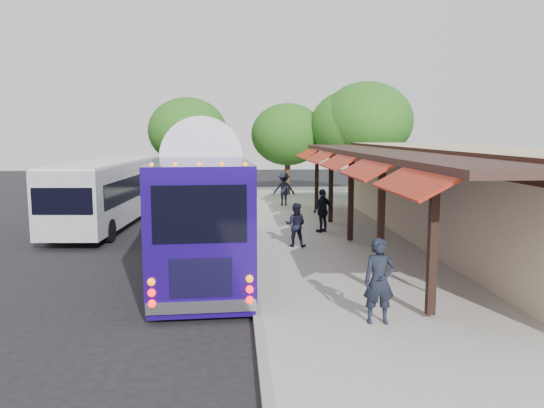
# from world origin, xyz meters

# --- Properties ---
(ground) EXTENTS (90.00, 90.00, 0.00)m
(ground) POSITION_xyz_m (0.00, 0.00, 0.00)
(ground) COLOR black
(ground) RESTS_ON ground
(sidewalk) EXTENTS (10.00, 40.00, 0.15)m
(sidewalk) POSITION_xyz_m (5.00, 4.00, 0.07)
(sidewalk) COLOR #9E9B93
(sidewalk) RESTS_ON ground
(curb) EXTENTS (0.20, 40.00, 0.16)m
(curb) POSITION_xyz_m (0.05, 4.00, 0.07)
(curb) COLOR gray
(curb) RESTS_ON ground
(station_shelter) EXTENTS (8.15, 20.00, 3.60)m
(station_shelter) POSITION_xyz_m (8.38, 4.00, 1.85)
(station_shelter) COLOR tan
(station_shelter) RESTS_ON ground
(coach_bus) EXTENTS (2.99, 11.59, 3.67)m
(coach_bus) POSITION_xyz_m (-1.45, 1.99, 1.97)
(coach_bus) COLOR #1B0865
(coach_bus) RESTS_ON ground
(city_bus) EXTENTS (3.11, 10.96, 2.91)m
(city_bus) POSITION_xyz_m (-5.98, 9.14, 1.61)
(city_bus) COLOR gray
(city_bus) RESTS_ON ground
(ped_a) EXTENTS (0.68, 0.46, 1.81)m
(ped_a) POSITION_xyz_m (2.57, -4.25, 1.06)
(ped_a) COLOR black
(ped_a) RESTS_ON sidewalk
(ped_b) EXTENTS (0.88, 0.76, 1.54)m
(ped_b) POSITION_xyz_m (1.70, 3.43, 0.92)
(ped_b) COLOR black
(ped_b) RESTS_ON sidewalk
(ped_c) EXTENTS (1.07, 0.97, 1.75)m
(ped_c) POSITION_xyz_m (3.10, 6.05, 1.02)
(ped_c) COLOR black
(ped_c) RESTS_ON sidewalk
(ped_d) EXTENTS (1.20, 0.70, 1.83)m
(ped_d) POSITION_xyz_m (2.28, 14.00, 1.07)
(ped_d) COLOR black
(ped_d) RESTS_ON sidewalk
(sign_board) EXTENTS (0.07, 0.50, 1.10)m
(sign_board) POSITION_xyz_m (4.44, -2.35, 0.89)
(sign_board) COLOR black
(sign_board) RESTS_ON sidewalk
(tree_left) EXTENTS (4.70, 4.70, 6.02)m
(tree_left) POSITION_xyz_m (3.02, 19.42, 4.01)
(tree_left) COLOR #382314
(tree_left) RESTS_ON ground
(tree_mid) EXTENTS (5.30, 5.30, 6.79)m
(tree_mid) POSITION_xyz_m (6.91, 18.07, 4.52)
(tree_mid) COLOR #382314
(tree_mid) RESTS_ON ground
(tree_right) EXTENTS (5.66, 5.66, 7.24)m
(tree_right) POSITION_xyz_m (7.70, 17.54, 4.83)
(tree_right) COLOR #382314
(tree_right) RESTS_ON ground
(tree_far) EXTENTS (4.96, 4.96, 6.35)m
(tree_far) POSITION_xyz_m (-3.36, 19.30, 4.23)
(tree_far) COLOR #382314
(tree_far) RESTS_ON ground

